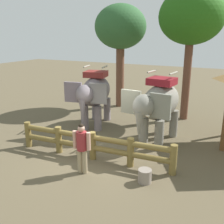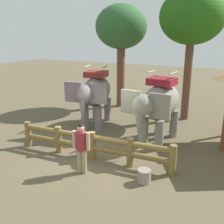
{
  "view_description": "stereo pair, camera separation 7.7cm",
  "coord_description": "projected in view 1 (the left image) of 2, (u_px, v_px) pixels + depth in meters",
  "views": [
    {
      "loc": [
        4.69,
        -7.73,
        4.46
      ],
      "look_at": [
        0.0,
        1.41,
        1.4
      ],
      "focal_mm": 42.17,
      "sensor_mm": 36.0,
      "label": 1
    },
    {
      "loc": [
        4.75,
        -7.69,
        4.46
      ],
      "look_at": [
        0.0,
        1.41,
        1.4
      ],
      "focal_mm": 42.17,
      "sensor_mm": 36.0,
      "label": 2
    }
  ],
  "objects": [
    {
      "name": "elephant_near_left",
      "position": [
        95.0,
        93.0,
        12.85
      ],
      "size": [
        2.18,
        3.55,
        2.98
      ],
      "color": "slate",
      "rests_on": "ground"
    },
    {
      "name": "tree_back_center",
      "position": [
        192.0,
        18.0,
        12.93
      ],
      "size": [
        3.23,
        3.23,
        6.66
      ],
      "color": "brown",
      "rests_on": "ground"
    },
    {
      "name": "tourist_woman_in_black",
      "position": [
        82.0,
        145.0,
        8.53
      ],
      "size": [
        0.6,
        0.38,
        1.72
      ],
      "color": "tan",
      "rests_on": "ground"
    },
    {
      "name": "elephant_center",
      "position": [
        158.0,
        104.0,
        10.78
      ],
      "size": [
        2.0,
        3.53,
        3.01
      ],
      "color": "gray",
      "rests_on": "ground"
    },
    {
      "name": "tree_far_left",
      "position": [
        120.0,
        29.0,
        15.63
      ],
      "size": [
        3.07,
        3.07,
        6.18
      ],
      "color": "brown",
      "rests_on": "ground"
    },
    {
      "name": "log_fence",
      "position": [
        93.0,
        144.0,
        9.61
      ],
      "size": [
        6.09,
        0.7,
        1.05
      ],
      "color": "olive",
      "rests_on": "ground"
    },
    {
      "name": "ground_plane",
      "position": [
        95.0,
        157.0,
        9.91
      ],
      "size": [
        60.0,
        60.0,
        0.0
      ],
      "primitive_type": "plane",
      "color": "brown"
    },
    {
      "name": "feed_bucket",
      "position": [
        145.0,
        176.0,
        8.17
      ],
      "size": [
        0.42,
        0.42,
        0.43
      ],
      "color": "gray",
      "rests_on": "ground"
    }
  ]
}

